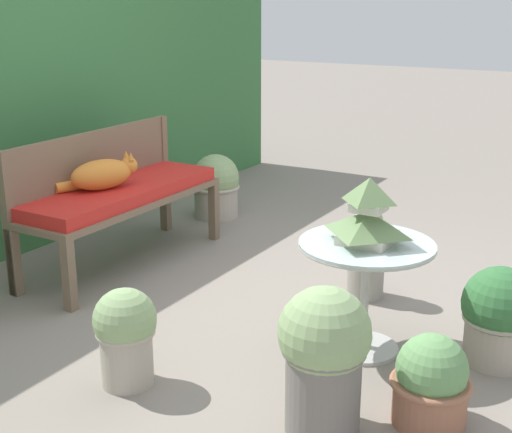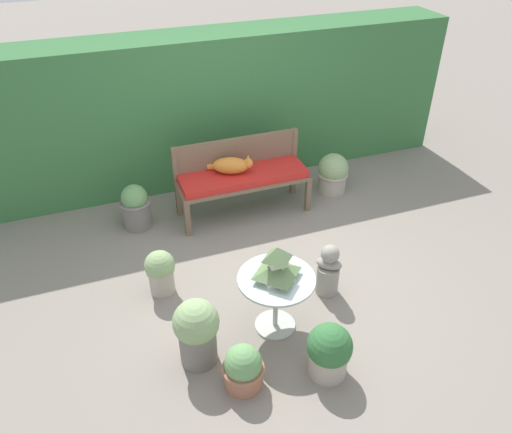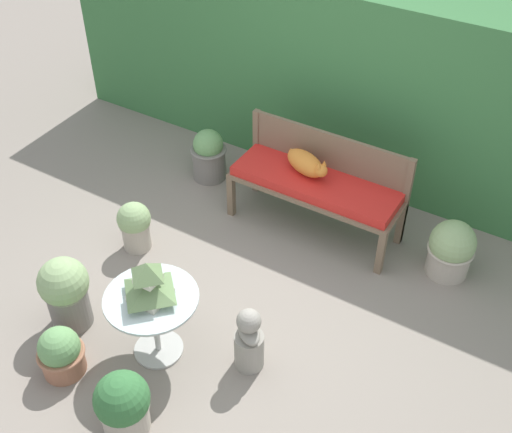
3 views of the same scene
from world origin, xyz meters
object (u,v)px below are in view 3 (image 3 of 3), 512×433
potted_plant_path_edge (123,404)px  potted_plant_table_far (66,291)px  pagoda_birdhouse (149,283)px  garden_bench (315,187)px  patio_table (153,309)px  potted_plant_bench_left (451,249)px  potted_plant_table_near (61,353)px  potted_plant_patio_mid (209,155)px  garden_bust (249,341)px  potted_plant_bench_right (135,225)px  cat (306,163)px

potted_plant_path_edge → potted_plant_table_far: 1.08m
pagoda_birdhouse → potted_plant_path_edge: bearing=-70.8°
garden_bench → patio_table: size_ratio=2.29×
potted_plant_bench_left → potted_plant_table_near: (-2.03, -2.42, -0.06)m
potted_plant_patio_mid → potted_plant_table_far: 2.14m
garden_bust → potted_plant_path_edge: size_ratio=1.13×
potted_plant_bench_right → garden_bench: bearing=40.8°
garden_bench → potted_plant_table_far: 2.25m
cat → potted_plant_table_far: 2.25m
garden_bust → potted_plant_path_edge: garden_bust is taller
cat → potted_plant_path_edge: (0.00, -2.50, -0.39)m
potted_plant_path_edge → pagoda_birdhouse: bearing=109.2°
potted_plant_path_edge → cat: bearing=90.1°
garden_bench → garden_bust: garden_bust is taller
garden_bench → potted_plant_bench_right: garden_bench is taller
potted_plant_bench_left → potted_plant_bench_right: potted_plant_bench_left is taller
cat → garden_bust: bearing=-54.7°
potted_plant_table_near → garden_bench: bearing=71.0°
potted_plant_bench_left → potted_plant_path_edge: 2.88m
garden_bench → potted_plant_bench_left: 1.25m
potted_plant_bench_left → potted_plant_table_near: 3.16m
cat → potted_plant_table_near: bearing=-85.4°
cat → pagoda_birdhouse: (-0.21, -1.89, 0.07)m
potted_plant_bench_right → potted_plant_table_far: potted_plant_table_far is taller
potted_plant_path_edge → potted_plant_patio_mid: bearing=113.3°
pagoda_birdhouse → potted_plant_bench_left: (1.56, 1.93, -0.46)m
cat → potted_plant_table_near: 2.52m
garden_bench → garden_bust: bearing=-79.1°
garden_bench → potted_plant_bench_right: (-1.20, -1.04, -0.21)m
pagoda_birdhouse → potted_plant_path_edge: 0.80m
potted_plant_table_near → potted_plant_patio_mid: bearing=100.0°
pagoda_birdhouse → patio_table: bearing=-116.6°
potted_plant_bench_left → potted_plant_bench_right: size_ratio=1.10×
garden_bench → potted_plant_path_edge: size_ratio=3.12×
potted_plant_bench_right → garden_bust: bearing=-20.4°
potted_plant_patio_mid → cat: bearing=-5.6°
garden_bench → pagoda_birdhouse: bearing=-100.3°
cat → potted_plant_bench_right: 1.57m
garden_bench → patio_table: patio_table is taller
potted_plant_bench_left → potted_plant_bench_right: bearing=-155.2°
potted_plant_table_far → potted_plant_bench_right: bearing=97.5°
potted_plant_path_edge → potted_plant_table_near: size_ratio=1.22×
pagoda_birdhouse → potted_plant_table_far: pagoda_birdhouse is taller
potted_plant_bench_left → potted_plant_table_far: size_ratio=0.82×
potted_plant_patio_mid → potted_plant_table_far: size_ratio=0.85×
pagoda_birdhouse → potted_plant_patio_mid: bearing=114.5°
garden_bench → cat: bearing=159.9°
garden_bust → pagoda_birdhouse: bearing=-119.2°
pagoda_birdhouse → potted_plant_table_far: (-0.74, -0.13, -0.37)m
potted_plant_table_far → potted_plant_bench_left: bearing=41.8°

